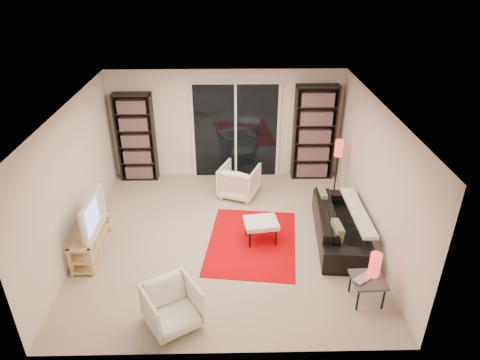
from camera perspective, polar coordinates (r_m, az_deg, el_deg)
name	(u,v)px	position (r m, az deg, el deg)	size (l,w,h in m)	color
floor	(226,237)	(7.71, -1.83, -7.65)	(5.00, 5.00, 0.00)	#B4A58B
wall_back	(226,124)	(9.36, -1.82, 7.41)	(5.00, 0.02, 2.40)	silver
wall_front	(223,280)	(5.00, -2.26, -13.19)	(5.00, 0.02, 2.40)	silver
wall_left	(73,179)	(7.54, -21.32, 0.07)	(0.02, 5.00, 2.40)	silver
wall_right	(375,177)	(7.47, 17.58, 0.44)	(0.02, 5.00, 2.40)	silver
ceiling	(224,108)	(6.61, -2.14, 9.52)	(5.00, 5.00, 0.02)	white
sliding_door	(236,131)	(9.38, -0.58, 6.49)	(1.92, 0.08, 2.16)	white
bookshelf_left	(136,138)	(9.51, -13.69, 5.50)	(0.80, 0.30, 1.95)	black
bookshelf_right	(314,133)	(9.43, 9.87, 6.18)	(0.90, 0.30, 2.10)	black
tv_stand	(91,241)	(7.59, -19.27, -7.68)	(0.38, 1.18, 0.50)	#E1B771
tv	(87,214)	(7.30, -19.77, -4.29)	(1.02, 0.13, 0.59)	black
rug	(252,242)	(7.59, 1.62, -8.24)	(1.50, 2.03, 0.01)	#D00006
sofa	(341,224)	(7.71, 13.25, -5.76)	(2.07, 0.81, 0.60)	black
armchair_back	(239,181)	(8.82, -0.11, -0.11)	(0.72, 0.74, 0.68)	white
armchair_front	(172,306)	(6.03, -9.03, -16.30)	(0.67, 0.69, 0.63)	white
ottoman	(261,224)	(7.45, 2.83, -5.83)	(0.63, 0.54, 0.40)	white
side_table	(368,281)	(6.53, 16.70, -12.81)	(0.48, 0.48, 0.40)	#434348
laptop	(367,280)	(6.45, 16.55, -12.64)	(0.36, 0.23, 0.03)	silver
table_lamp	(375,265)	(6.47, 17.55, -10.71)	(0.16, 0.16, 0.37)	red
floor_lamp	(338,155)	(8.80, 12.96, 3.32)	(0.19, 0.19, 1.23)	black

